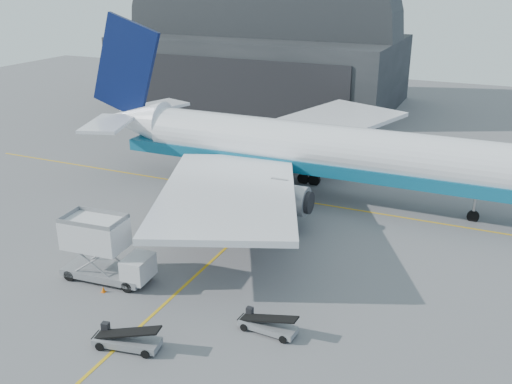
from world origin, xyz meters
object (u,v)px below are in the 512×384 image
at_px(belt_loader_b, 267,325).
at_px(belt_loader_a, 126,340).
at_px(pushback_tug, 274,226).
at_px(catering_truck, 103,250).
at_px(airliner, 299,148).

bearing_deg(belt_loader_b, belt_loader_a, -141.67).
height_order(pushback_tug, belt_loader_b, pushback_tug).
relative_size(catering_truck, pushback_tug, 1.68).
bearing_deg(belt_loader_b, catering_truck, 178.14).
distance_m(pushback_tug, belt_loader_a, 20.14).
distance_m(belt_loader_a, belt_loader_b, 9.34).
bearing_deg(belt_loader_b, pushback_tug, 114.25).
xyz_separation_m(airliner, belt_loader_a, (-0.72, -30.58, -4.70)).
bearing_deg(belt_loader_b, airliner, 108.89).
xyz_separation_m(catering_truck, pushback_tug, (8.95, 13.33, -1.85)).
distance_m(catering_truck, belt_loader_b, 14.72).
distance_m(airliner, pushback_tug, 11.58).
relative_size(pushback_tug, belt_loader_b, 1.03).
xyz_separation_m(catering_truck, belt_loader_b, (14.51, -1.36, -2.04)).
height_order(catering_truck, belt_loader_b, catering_truck).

